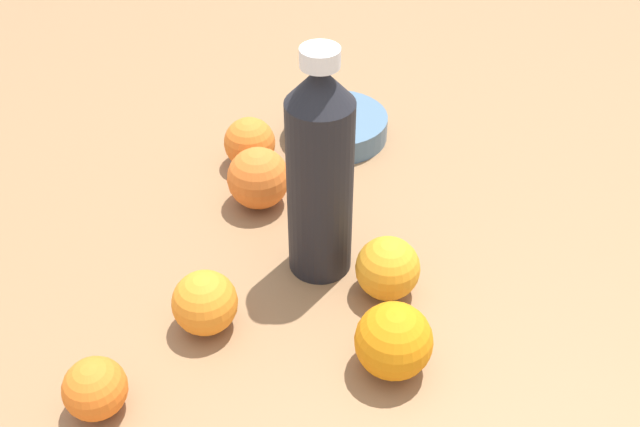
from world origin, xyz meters
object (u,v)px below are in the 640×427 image
Objects in this scene: water_bottle at (320,173)px; orange_4 at (95,389)px; orange_5 at (388,268)px; ceramic_bowl at (336,126)px; orange_0 at (205,303)px; orange_3 at (394,341)px; orange_2 at (250,143)px; orange_1 at (258,178)px.

orange_4 is (-0.29, -0.11, -0.11)m from water_bottle.
ceramic_bowl is at bearing 75.94° from orange_5.
orange_3 is (0.16, -0.13, 0.00)m from orange_0.
orange_0 and orange_2 have the same top height.
orange_2 is at bearing 101.30° from orange_5.
orange_0 is 0.97× the size of orange_5.
orange_5 reaches higher than ceramic_bowl.
orange_1 is 1.11× the size of orange_5.
orange_2 is 0.32m from orange_5.
orange_3 is at bearing -87.81° from orange_2.
orange_0 is 0.88× the size of orange_1.
water_bottle is 0.20m from orange_3.
orange_5 is (0.34, 0.03, 0.01)m from orange_4.
orange_2 reaches higher than ceramic_bowl.
orange_0 is 0.21m from orange_5.
orange_1 is 1.02× the size of orange_3.
water_bottle is at bearing -87.77° from orange_2.
water_bottle is 3.95× the size of orange_2.
water_bottle is 0.25m from orange_2.
orange_5 is (0.21, -0.03, 0.00)m from orange_0.
ceramic_bowl is at bearing 40.25° from orange_4.
orange_4 is at bearing -129.36° from orange_2.
orange_2 reaches higher than orange_4.
orange_0 is 0.23m from orange_1.
orange_5 is (0.08, -0.22, -0.00)m from orange_1.
orange_2 is 0.41m from orange_3.
orange_3 is (0.03, -0.32, -0.00)m from orange_1.
orange_4 is at bearing -136.20° from orange_1.
orange_0 is 1.14× the size of orange_4.
water_bottle is 3.86× the size of orange_5.
orange_1 is at bearing 96.19° from orange_3.
water_bottle is 3.48× the size of orange_1.
orange_5 is (0.06, -0.31, 0.00)m from orange_2.
water_bottle is 3.54× the size of orange_3.
orange_5 is at bearing -69.69° from orange_1.
orange_3 reaches higher than orange_2.
orange_0 is 0.15m from orange_4.
orange_3 is (0.02, -0.41, 0.00)m from orange_2.
orange_5 reaches higher than orange_4.
orange_0 is (-0.16, -0.04, -0.10)m from water_bottle.
orange_4 is at bearing 166.73° from orange_3.
orange_5 is 0.34m from ceramic_bowl.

